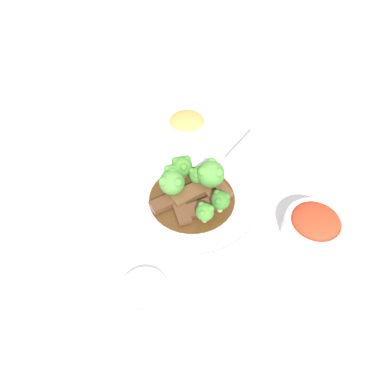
{
  "coord_description": "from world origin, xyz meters",
  "views": [
    {
      "loc": [
        -0.14,
        0.46,
        0.6
      ],
      "look_at": [
        0.0,
        0.0,
        0.03
      ],
      "focal_mm": 35.0,
      "sensor_mm": 36.0,
      "label": 1
    }
  ],
  "objects": [
    {
      "name": "sauce_dish",
      "position": [
        0.02,
        0.21,
        0.01
      ],
      "size": [
        0.08,
        0.08,
        0.01
      ],
      "color": "white",
      "rests_on": "ground_plane"
    },
    {
      "name": "beef_strip_3",
      "position": [
        0.01,
        0.05,
        0.02
      ],
      "size": [
        0.05,
        0.06,
        0.01
      ],
      "color": "#56331E",
      "rests_on": "main_plate"
    },
    {
      "name": "beef_strip_4",
      "position": [
        -0.05,
        -0.02,
        0.03
      ],
      "size": [
        0.06,
        0.06,
        0.01
      ],
      "color": "brown",
      "rests_on": "main_plate"
    },
    {
      "name": "broccoli_floret_2",
      "position": [
        -0.06,
        0.02,
        0.05
      ],
      "size": [
        0.04,
        0.04,
        0.05
      ],
      "color": "#8EB756",
      "rests_on": "main_plate"
    },
    {
      "name": "broccoli_floret_5",
      "position": [
        -0.04,
        0.05,
        0.05
      ],
      "size": [
        0.03,
        0.03,
        0.04
      ],
      "color": "#7FA84C",
      "rests_on": "main_plate"
    },
    {
      "name": "beef_strip_2",
      "position": [
        -0.03,
        0.02,
        0.02
      ],
      "size": [
        0.07,
        0.07,
        0.01
      ],
      "color": "#56331E",
      "rests_on": "main_plate"
    },
    {
      "name": "ground_plane",
      "position": [
        0.0,
        0.0,
        0.0
      ],
      "size": [
        4.0,
        4.0,
        0.0
      ],
      "primitive_type": "plane",
      "color": "silver"
    },
    {
      "name": "beef_strip_0",
      "position": [
        0.05,
        0.04,
        0.03
      ],
      "size": [
        0.06,
        0.06,
        0.01
      ],
      "color": "#56331E",
      "rests_on": "main_plate"
    },
    {
      "name": "paper_napkin",
      "position": [
        0.23,
        0.05,
        0.0
      ],
      "size": [
        0.14,
        0.12,
        0.01
      ],
      "color": "silver",
      "rests_on": "ground_plane"
    },
    {
      "name": "broccoli_floret_4",
      "position": [
        0.04,
        0.0,
        0.05
      ],
      "size": [
        0.05,
        0.05,
        0.06
      ],
      "color": "#8EB756",
      "rests_on": "main_plate"
    },
    {
      "name": "broccoli_floret_3",
      "position": [
        0.05,
        -0.03,
        0.04
      ],
      "size": [
        0.04,
        0.04,
        0.04
      ],
      "color": "#7FA84C",
      "rests_on": "main_plate"
    },
    {
      "name": "broccoli_floret_6",
      "position": [
        0.04,
        -0.05,
        0.05
      ],
      "size": [
        0.04,
        0.04,
        0.05
      ],
      "color": "#7FA84C",
      "rests_on": "main_plate"
    },
    {
      "name": "broccoli_floret_0",
      "position": [
        0.0,
        -0.04,
        0.05
      ],
      "size": [
        0.03,
        0.03,
        0.04
      ],
      "color": "#8EB756",
      "rests_on": "main_plate"
    },
    {
      "name": "broccoli_floret_1",
      "position": [
        -0.03,
        -0.04,
        0.06
      ],
      "size": [
        0.06,
        0.06,
        0.06
      ],
      "color": "#7FA84C",
      "rests_on": "main_plate"
    },
    {
      "name": "beef_strip_1",
      "position": [
        0.01,
        -0.0,
        0.03
      ],
      "size": [
        0.08,
        0.08,
        0.01
      ],
      "color": "brown",
      "rests_on": "main_plate"
    },
    {
      "name": "serving_spoon",
      "position": [
        -0.03,
        -0.08,
        0.03
      ],
      "size": [
        0.1,
        0.22,
        0.01
      ],
      "color": "#B7B7BC",
      "rests_on": "main_plate"
    },
    {
      "name": "side_bowl_appetizer",
      "position": [
        0.07,
        -0.21,
        0.02
      ],
      "size": [
        0.1,
        0.1,
        0.05
      ],
      "color": "white",
      "rests_on": "ground_plane"
    },
    {
      "name": "main_plate",
      "position": [
        0.0,
        0.0,
        0.01
      ],
      "size": [
        0.28,
        0.28,
        0.02
      ],
      "color": "white",
      "rests_on": "ground_plane"
    },
    {
      "name": "side_bowl_kimchi",
      "position": [
        -0.24,
        0.01,
        0.03
      ],
      "size": [
        0.11,
        0.11,
        0.06
      ],
      "color": "white",
      "rests_on": "ground_plane"
    }
  ]
}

